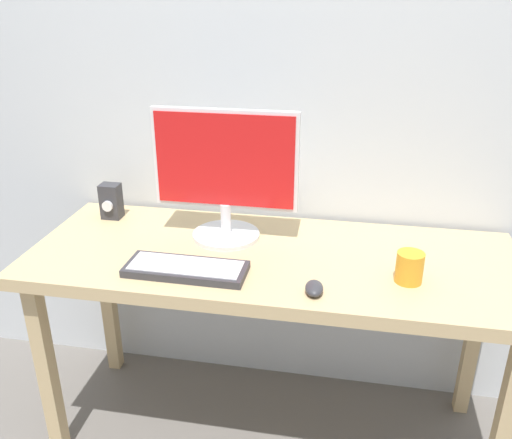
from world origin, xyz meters
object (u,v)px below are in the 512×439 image
Objects in this scene: audio_controller at (111,201)px; coffee_mug at (409,267)px; monitor at (225,173)px; mouse at (314,288)px; keyboard_primary at (186,269)px; desk at (272,274)px.

coffee_mug is (1.08, -0.29, -0.02)m from audio_controller.
audio_controller is (-0.47, 0.08, -0.17)m from monitor.
monitor is at bearing 129.82° from mouse.
monitor is 5.20× the size of coffee_mug.
mouse is 0.90m from audio_controller.
monitor reaches higher than keyboard_primary.
keyboard_primary is at bearing -102.47° from monitor.
monitor is 1.31× the size of keyboard_primary.
mouse is 0.88× the size of coffee_mug.
desk is 0.46m from coffee_mug.
desk is 4.28× the size of keyboard_primary.
monitor reaches higher than mouse.
desk is at bearing -30.85° from monitor.
coffee_mug is (0.27, 0.12, 0.03)m from mouse.
mouse is at bearing -54.52° from desk.
keyboard_primary is 0.68m from coffee_mug.
monitor is 0.50m from audio_controller.
desk is 0.29m from mouse.
keyboard_primary is at bearing -174.01° from coffee_mug.
desk is 0.69m from audio_controller.
coffee_mug reaches higher than desk.
coffee_mug reaches higher than keyboard_primary.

